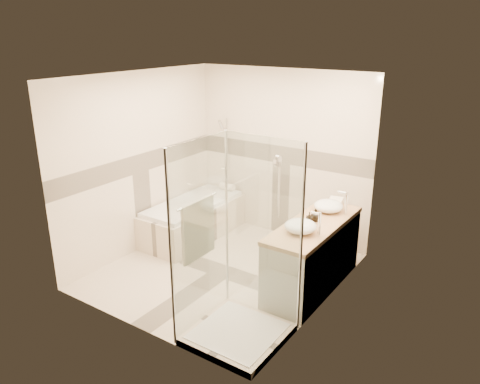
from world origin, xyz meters
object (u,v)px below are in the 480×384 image
Objects in this scene: shower_enclosure at (233,288)px; vessel_sink_far at (301,226)px; vanity at (313,255)px; bathtub at (193,217)px; amenity_bottle_a at (309,219)px; amenity_bottle_b at (315,215)px; vessel_sink_near at (329,206)px.

vessel_sink_far is (0.27, 0.94, 0.42)m from shower_enclosure.
bathtub is at bearing 170.75° from vanity.
vessel_sink_far is at bearing -90.00° from amenity_bottle_a.
shower_enclosure reaches higher than amenity_bottle_a.
vessel_sink_far is 2.35× the size of amenity_bottle_b.
amenity_bottle_a is (0.27, 1.16, 0.43)m from shower_enclosure.
amenity_bottle_b reaches higher than vanity.
amenity_bottle_a is at bearing 76.78° from shower_enclosure.
vessel_sink_near and vessel_sink_far have the same top height.
bathtub is 4.71× the size of vessel_sink_near.
amenity_bottle_a reaches higher than amenity_bottle_b.
vessel_sink_near is (2.13, 0.09, 0.61)m from bathtub.
vessel_sink_near is 2.34× the size of amenity_bottle_b.
vessel_sink_far is (0.00, -0.76, 0.00)m from vessel_sink_near.
shower_enclosure is (-0.29, -1.27, 0.08)m from vanity.
amenity_bottle_a is (0.00, -0.55, 0.01)m from vessel_sink_near.
amenity_bottle_b is at bearing 90.00° from amenity_bottle_a.
amenity_bottle_a is at bearing -100.32° from vanity.
vanity is at bearing 79.68° from amenity_bottle_a.
amenity_bottle_b is (0.00, -0.38, 0.00)m from vessel_sink_near.
amenity_bottle_a is at bearing 90.00° from vessel_sink_far.
vessel_sink_far is 0.22m from amenity_bottle_a.
vanity is 4.48× the size of vessel_sink_far.
vanity is 0.50m from amenity_bottle_b.
amenity_bottle_a is (-0.02, -0.11, 0.51)m from vanity.
shower_enclosure reaches higher than bathtub.
bathtub is 2.18m from vanity.
amenity_bottle_a is 0.17m from amenity_bottle_b.
bathtub is 10.23× the size of amenity_bottle_a.
vanity is at bearing -9.25° from bathtub.
amenity_bottle_a reaches higher than vessel_sink_far.
bathtub is at bearing 172.17° from amenity_bottle_b.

